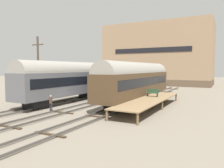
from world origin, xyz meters
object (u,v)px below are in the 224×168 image
(train_car_grey, at_px, (66,79))
(utility_pole, at_px, (38,69))
(bench, at_px, (153,92))
(person_worker, at_px, (51,102))
(train_car_navy, at_px, (128,77))
(train_car_brown, at_px, (138,79))

(train_car_grey, relative_size, utility_pole, 1.86)
(bench, height_order, person_worker, bench)
(train_car_navy, bearing_deg, train_car_grey, -111.11)
(person_worker, bearing_deg, train_car_grey, 114.64)
(train_car_grey, distance_m, person_worker, 6.34)
(train_car_grey, distance_m, utility_pole, 3.63)
(train_car_brown, height_order, bench, train_car_brown)
(train_car_grey, bearing_deg, person_worker, -65.36)
(train_car_grey, xyz_separation_m, train_car_brown, (8.19, 4.32, -0.04))
(train_car_grey, bearing_deg, bench, 16.04)
(bench, xyz_separation_m, utility_pole, (-13.01, -5.43, 2.79))
(train_car_grey, xyz_separation_m, train_car_navy, (4.09, 10.61, -0.09))
(train_car_grey, xyz_separation_m, person_worker, (2.51, -5.47, -2.01))
(person_worker, bearing_deg, utility_pole, 147.84)
(train_car_brown, relative_size, bench, 13.44)
(train_car_brown, bearing_deg, bench, -27.75)
(train_car_navy, bearing_deg, bench, -49.26)
(utility_pole, bearing_deg, train_car_navy, 63.39)
(bench, relative_size, utility_pole, 0.17)
(train_car_navy, xyz_separation_m, utility_pole, (-6.50, -12.98, 1.40))
(train_car_navy, relative_size, utility_pole, 2.19)
(train_car_navy, height_order, person_worker, train_car_navy)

